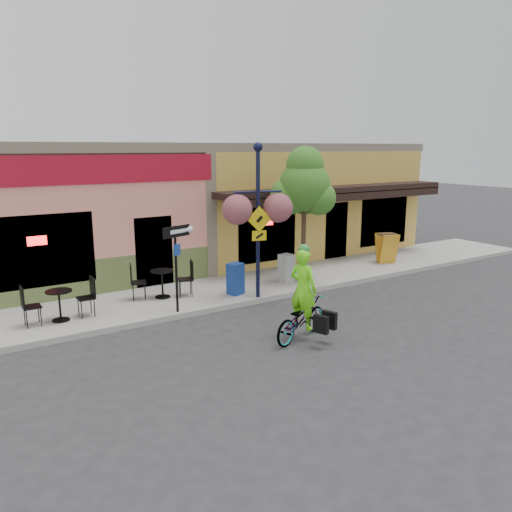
{
  "coord_description": "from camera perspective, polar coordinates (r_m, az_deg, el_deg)",
  "views": [
    {
      "loc": [
        -8.46,
        -10.89,
        4.35
      ],
      "look_at": [
        -1.14,
        0.5,
        1.4
      ],
      "focal_mm": 35.0,
      "sensor_mm": 36.0,
      "label": 1
    }
  ],
  "objects": [
    {
      "name": "lamp_post",
      "position": [
        13.9,
        0.22,
        3.92
      ],
      "size": [
        1.48,
        0.85,
        4.35
      ],
      "primitive_type": null,
      "rotation": [
        0.0,
        0.0,
        -0.22
      ],
      "color": "black",
      "rests_on": "sidewalk"
    },
    {
      "name": "cafe_set_left",
      "position": [
        13.23,
        -21.55,
        -4.81
      ],
      "size": [
        1.7,
        0.87,
        1.01
      ],
      "primitive_type": null,
      "rotation": [
        0.0,
        0.0,
        0.01
      ],
      "color": "black",
      "rests_on": "sidewalk"
    },
    {
      "name": "newspaper_box_grey",
      "position": [
        15.86,
        3.49,
        -1.41
      ],
      "size": [
        0.48,
        0.45,
        0.9
      ],
      "primitive_type": null,
      "rotation": [
        0.0,
        0.0,
        0.17
      ],
      "color": "#A1A1A1",
      "rests_on": "sidewalk"
    },
    {
      "name": "ground",
      "position": [
        14.46,
        4.91,
        -5.26
      ],
      "size": [
        90.0,
        90.0,
        0.0
      ],
      "primitive_type": "plane",
      "color": "#2D2D30",
      "rests_on": "ground"
    },
    {
      "name": "bicycle",
      "position": [
        11.64,
        5.14,
        -7.15
      ],
      "size": [
        1.96,
        1.2,
        0.97
      ],
      "primitive_type": "imported",
      "rotation": [
        0.0,
        0.0,
        1.89
      ],
      "color": "maroon",
      "rests_on": "ground"
    },
    {
      "name": "newspaper_box_blue",
      "position": [
        14.55,
        -2.36,
        -2.62
      ],
      "size": [
        0.5,
        0.47,
        0.92
      ],
      "primitive_type": null,
      "rotation": [
        0.0,
        0.0,
        0.3
      ],
      "color": "navy",
      "rests_on": "sidewalk"
    },
    {
      "name": "cyclist_rider",
      "position": [
        11.53,
        5.38,
        -4.98
      ],
      "size": [
        0.64,
        0.79,
        1.88
      ],
      "primitive_type": "imported",
      "rotation": [
        0.0,
        0.0,
        1.89
      ],
      "color": "#71FF1A",
      "rests_on": "ground"
    },
    {
      "name": "cafe_set_right",
      "position": [
        14.43,
        -10.68,
        -2.68
      ],
      "size": [
        1.93,
        1.36,
        1.05
      ],
      "primitive_type": null,
      "rotation": [
        0.0,
        0.0,
        -0.31
      ],
      "color": "black",
      "rests_on": "sidewalk"
    },
    {
      "name": "curb",
      "position": [
        14.86,
        3.62,
        -4.45
      ],
      "size": [
        24.0,
        0.12,
        0.15
      ],
      "primitive_type": "cube",
      "color": "#A8A59E",
      "rests_on": "ground"
    },
    {
      "name": "sandwich_board",
      "position": [
        18.9,
        15.01,
        0.75
      ],
      "size": [
        0.78,
        0.66,
        1.11
      ],
      "primitive_type": null,
      "rotation": [
        0.0,
        0.0,
        -0.29
      ],
      "color": "gold",
      "rests_on": "sidewalk"
    },
    {
      "name": "street_tree",
      "position": [
        15.64,
        5.5,
        4.72
      ],
      "size": [
        2.19,
        2.19,
        4.31
      ],
      "primitive_type": null,
      "rotation": [
        0.0,
        0.0,
        -0.38
      ],
      "color": "#3D7A26",
      "rests_on": "sidewalk"
    },
    {
      "name": "building",
      "position": [
        20.35,
        -8.02,
        6.26
      ],
      "size": [
        18.2,
        8.2,
        4.5
      ],
      "primitive_type": null,
      "color": "#F18D77",
      "rests_on": "ground"
    },
    {
      "name": "one_way_sign",
      "position": [
        12.96,
        -9.11,
        -1.53
      ],
      "size": [
        0.89,
        0.45,
        2.27
      ],
      "primitive_type": null,
      "rotation": [
        0.0,
        0.0,
        0.31
      ],
      "color": "black",
      "rests_on": "sidewalk"
    },
    {
      "name": "sidewalk",
      "position": [
        16.0,
        0.54,
        -3.2
      ],
      "size": [
        24.0,
        3.0,
        0.15
      ],
      "primitive_type": "cube",
      "color": "#9E9B93",
      "rests_on": "ground"
    }
  ]
}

